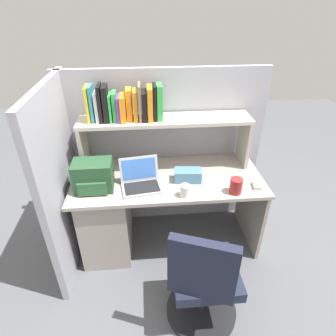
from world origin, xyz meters
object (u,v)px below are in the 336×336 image
Objects in this scene: backpack at (93,176)px; snack_canister at (236,186)px; paper_cup at (185,191)px; tissue_box at (188,175)px; laptop at (141,181)px; computer_mouse at (257,185)px; office_chair at (203,284)px.

backpack is 1.11m from snack_canister.
tissue_box is (0.05, 0.21, 0.00)m from paper_cup.
laptop is 1.56× the size of tissue_box.
computer_mouse is 0.60m from paper_cup.
computer_mouse is 0.88m from office_chair.
backpack reaches higher than computer_mouse.
paper_cup is 0.11× the size of office_chair.
paper_cup is (-0.59, -0.07, 0.03)m from computer_mouse.
laptop is 0.93m from computer_mouse.
backpack is at bearing -22.25° from office_chair.
laptop is at bearing 0.38° from backpack.
paper_cup and tissue_box have the same top height.
snack_canister is at bearing -152.84° from computer_mouse.
paper_cup is 0.22m from tissue_box.
laptop is at bearing 153.29° from paper_cup.
snack_canister reaches higher than computer_mouse.
backpack is 0.72m from paper_cup.
office_chair is (-0.34, -0.55, -0.40)m from snack_canister.
computer_mouse is at bearing 16.44° from snack_canister.
tissue_box is at bearing 149.40° from snack_canister.
tissue_box is at bearing 75.78° from paper_cup.
backpack is at bearing -170.44° from tissue_box.
backpack is 1.13m from office_chair.
office_chair reaches higher than snack_canister.
snack_canister is at bearing 1.51° from paper_cup.
backpack is 3.01× the size of paper_cup.
paper_cup is (0.34, -0.17, -0.00)m from laptop.
backpack is at bearing -173.63° from computer_mouse.
laptop is 0.38m from paper_cup.
backpack is 1.30m from computer_mouse.
backpack is 2.40× the size of snack_canister.
laptop reaches higher than office_chair.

